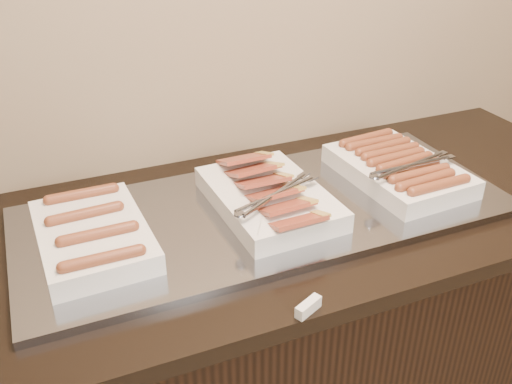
{
  "coord_description": "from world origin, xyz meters",
  "views": [
    {
      "loc": [
        -0.47,
        1.03,
        1.64
      ],
      "look_at": [
        -0.01,
        2.13,
        0.97
      ],
      "focal_mm": 40.0,
      "sensor_mm": 36.0,
      "label": 1
    }
  ],
  "objects_px": {
    "warming_tray": "(267,211)",
    "dish_center": "(269,197)",
    "dish_left": "(93,235)",
    "counter": "(258,349)",
    "dish_right": "(399,168)"
  },
  "relations": [
    {
      "from": "warming_tray",
      "to": "dish_center",
      "type": "bearing_deg",
      "value": -48.6
    },
    {
      "from": "counter",
      "to": "warming_tray",
      "type": "height_order",
      "value": "warming_tray"
    },
    {
      "from": "warming_tray",
      "to": "dish_right",
      "type": "bearing_deg",
      "value": -0.54
    },
    {
      "from": "warming_tray",
      "to": "dish_right",
      "type": "height_order",
      "value": "dish_right"
    },
    {
      "from": "dish_left",
      "to": "counter",
      "type": "bearing_deg",
      "value": -2.29
    },
    {
      "from": "warming_tray",
      "to": "dish_right",
      "type": "xyz_separation_m",
      "value": [
        0.38,
        -0.0,
        0.04
      ]
    },
    {
      "from": "dish_left",
      "to": "dish_center",
      "type": "distance_m",
      "value": 0.42
    },
    {
      "from": "warming_tray",
      "to": "dish_center",
      "type": "height_order",
      "value": "dish_center"
    },
    {
      "from": "dish_center",
      "to": "dish_right",
      "type": "relative_size",
      "value": 1.02
    },
    {
      "from": "warming_tray",
      "to": "dish_center",
      "type": "relative_size",
      "value": 3.06
    },
    {
      "from": "counter",
      "to": "warming_tray",
      "type": "bearing_deg",
      "value": 0.0
    },
    {
      "from": "dish_center",
      "to": "counter",
      "type": "bearing_deg",
      "value": 169.89
    },
    {
      "from": "dish_center",
      "to": "dish_left",
      "type": "bearing_deg",
      "value": 177.38
    },
    {
      "from": "dish_left",
      "to": "dish_center",
      "type": "bearing_deg",
      "value": -2.82
    },
    {
      "from": "warming_tray",
      "to": "dish_left",
      "type": "relative_size",
      "value": 3.45
    }
  ]
}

